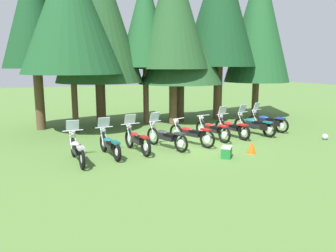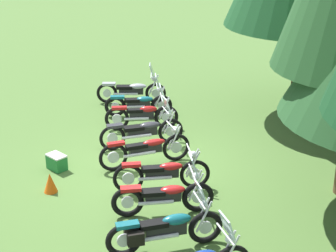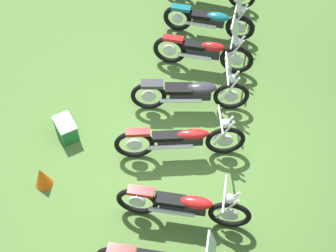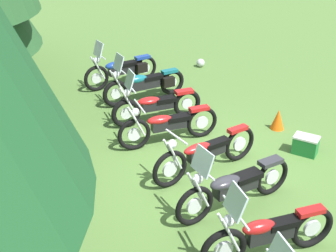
{
  "view_description": "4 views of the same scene",
  "coord_description": "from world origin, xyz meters",
  "px_view_note": "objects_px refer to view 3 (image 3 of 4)",
  "views": [
    {
      "loc": [
        -6.13,
        -12.1,
        3.27
      ],
      "look_at": [
        -1.23,
        -0.43,
        0.92
      ],
      "focal_mm": 35.54,
      "sensor_mm": 36.0,
      "label": 1
    },
    {
      "loc": [
        12.57,
        0.88,
        6.34
      ],
      "look_at": [
        -0.51,
        0.45,
        0.93
      ],
      "focal_mm": 58.45,
      "sensor_mm": 36.0,
      "label": 2
    },
    {
      "loc": [
        5.18,
        1.47,
        7.72
      ],
      "look_at": [
        0.03,
        -0.32,
        0.89
      ],
      "focal_mm": 52.79,
      "sensor_mm": 36.0,
      "label": 3
    },
    {
      "loc": [
        -7.11,
        2.03,
        4.84
      ],
      "look_at": [
        0.7,
        0.48,
        0.69
      ],
      "focal_mm": 47.5,
      "sensor_mm": 36.0,
      "label": 4
    }
  ],
  "objects_px": {
    "motorcycle_2": "(205,51)",
    "picnic_cooler": "(66,129)",
    "motorcycle_3": "(192,92)",
    "motorcycle_4": "(181,140)",
    "traffic_cone": "(42,177)",
    "motorcycle_5": "(184,206)",
    "motorcycle_1": "(210,20)"
  },
  "relations": [
    {
      "from": "motorcycle_2",
      "to": "picnic_cooler",
      "type": "relative_size",
      "value": 3.67
    },
    {
      "from": "motorcycle_3",
      "to": "picnic_cooler",
      "type": "xyz_separation_m",
      "value": [
        1.47,
        -2.09,
        -0.28
      ]
    },
    {
      "from": "motorcycle_2",
      "to": "motorcycle_4",
      "type": "bearing_deg",
      "value": -90.93
    },
    {
      "from": "motorcycle_3",
      "to": "traffic_cone",
      "type": "bearing_deg",
      "value": -145.97
    },
    {
      "from": "picnic_cooler",
      "to": "traffic_cone",
      "type": "xyz_separation_m",
      "value": [
        1.17,
        0.11,
        0.04
      ]
    },
    {
      "from": "motorcycle_4",
      "to": "picnic_cooler",
      "type": "relative_size",
      "value": 3.85
    },
    {
      "from": "motorcycle_3",
      "to": "picnic_cooler",
      "type": "distance_m",
      "value": 2.57
    },
    {
      "from": "motorcycle_2",
      "to": "motorcycle_4",
      "type": "height_order",
      "value": "motorcycle_2"
    },
    {
      "from": "traffic_cone",
      "to": "motorcycle_5",
      "type": "bearing_deg",
      "value": 93.69
    },
    {
      "from": "motorcycle_2",
      "to": "motorcycle_4",
      "type": "xyz_separation_m",
      "value": [
        2.41,
        0.27,
        -0.01
      ]
    },
    {
      "from": "motorcycle_4",
      "to": "traffic_cone",
      "type": "relative_size",
      "value": 4.78
    },
    {
      "from": "motorcycle_4",
      "to": "motorcycle_1",
      "type": "bearing_deg",
      "value": 75.17
    },
    {
      "from": "motorcycle_5",
      "to": "picnic_cooler",
      "type": "relative_size",
      "value": 3.83
    },
    {
      "from": "motorcycle_2",
      "to": "picnic_cooler",
      "type": "xyz_separation_m",
      "value": [
        2.7,
        -1.99,
        -0.27
      ]
    },
    {
      "from": "motorcycle_1",
      "to": "traffic_cone",
      "type": "relative_size",
      "value": 4.46
    },
    {
      "from": "picnic_cooler",
      "to": "motorcycle_5",
      "type": "bearing_deg",
      "value": 70.0
    },
    {
      "from": "motorcycle_3",
      "to": "motorcycle_1",
      "type": "bearing_deg",
      "value": 78.08
    },
    {
      "from": "motorcycle_2",
      "to": "motorcycle_5",
      "type": "height_order",
      "value": "motorcycle_2"
    },
    {
      "from": "motorcycle_1",
      "to": "motorcycle_4",
      "type": "distance_m",
      "value": 3.52
    },
    {
      "from": "motorcycle_5",
      "to": "picnic_cooler",
      "type": "distance_m",
      "value": 2.92
    },
    {
      "from": "picnic_cooler",
      "to": "motorcycle_1",
      "type": "bearing_deg",
      "value": 154.6
    },
    {
      "from": "motorcycle_1",
      "to": "picnic_cooler",
      "type": "height_order",
      "value": "motorcycle_1"
    },
    {
      "from": "motorcycle_3",
      "to": "motorcycle_5",
      "type": "height_order",
      "value": "motorcycle_3"
    },
    {
      "from": "motorcycle_1",
      "to": "motorcycle_5",
      "type": "distance_m",
      "value": 4.87
    },
    {
      "from": "motorcycle_3",
      "to": "motorcycle_2",
      "type": "bearing_deg",
      "value": 75.57
    },
    {
      "from": "motorcycle_3",
      "to": "motorcycle_4",
      "type": "distance_m",
      "value": 1.19
    },
    {
      "from": "motorcycle_3",
      "to": "motorcycle_5",
      "type": "relative_size",
      "value": 1.0
    },
    {
      "from": "motorcycle_5",
      "to": "traffic_cone",
      "type": "xyz_separation_m",
      "value": [
        0.17,
        -2.63,
        -0.22
      ]
    },
    {
      "from": "motorcycle_5",
      "to": "traffic_cone",
      "type": "distance_m",
      "value": 2.64
    },
    {
      "from": "motorcycle_5",
      "to": "traffic_cone",
      "type": "bearing_deg",
      "value": 173.78
    },
    {
      "from": "motorcycle_1",
      "to": "motorcycle_3",
      "type": "height_order",
      "value": "motorcycle_3"
    },
    {
      "from": "motorcycle_5",
      "to": "picnic_cooler",
      "type": "bearing_deg",
      "value": 150.08
    }
  ]
}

